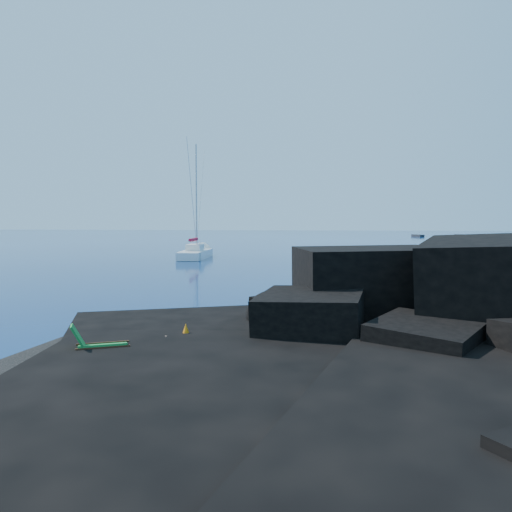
{
  "coord_description": "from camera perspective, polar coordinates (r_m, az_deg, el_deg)",
  "views": [
    {
      "loc": [
        8.38,
        -11.83,
        3.88
      ],
      "look_at": [
        4.66,
        14.84,
        2.0
      ],
      "focal_mm": 35.0,
      "sensor_mm": 36.0,
      "label": 1
    }
  ],
  "objects": [
    {
      "name": "distant_boat_b",
      "position": [
        137.65,
        22.41,
        2.08
      ],
      "size": [
        2.71,
        4.2,
        0.54
      ],
      "primitive_type": "cube",
      "rotation": [
        0.0,
        0.0,
        0.4
      ],
      "color": "#25252A",
      "rests_on": "ground"
    },
    {
      "name": "deck_chair",
      "position": [
        13.78,
        -17.11,
        -8.98
      ],
      "size": [
        1.52,
        1.15,
        0.96
      ],
      "primitive_type": null,
      "rotation": [
        0.0,
        0.0,
        0.44
      ],
      "color": "#1C7F32",
      "rests_on": "beach"
    },
    {
      "name": "ground",
      "position": [
        15.01,
        -26.94,
        -11.43
      ],
      "size": [
        400.0,
        400.0,
        0.0
      ],
      "primitive_type": "plane",
      "color": "#031133",
      "rests_on": "ground"
    },
    {
      "name": "beach",
      "position": [
        13.5,
        -9.35,
        -12.77
      ],
      "size": [
        9.08,
        6.86,
        0.7
      ],
      "primitive_type": "cube",
      "rotation": [
        0.0,
        0.0,
        -0.1
      ],
      "color": "black",
      "rests_on": "ground"
    },
    {
      "name": "surf_foam",
      "position": [
        17.6,
        -3.37,
        -8.75
      ],
      "size": [
        10.0,
        8.0,
        0.06
      ],
      "primitive_type": null,
      "color": "white",
      "rests_on": "ground"
    },
    {
      "name": "sunbather",
      "position": [
        14.55,
        -12.07,
        -9.44
      ],
      "size": [
        1.86,
        1.1,
        0.24
      ],
      "primitive_type": null,
      "rotation": [
        0.0,
        0.0,
        0.38
      ],
      "color": "tan",
      "rests_on": "towel"
    },
    {
      "name": "sailboat",
      "position": [
        52.95,
        -6.87,
        -0.23
      ],
      "size": [
        3.18,
        11.63,
        12.05
      ],
      "primitive_type": null,
      "rotation": [
        0.0,
        0.0,
        0.07
      ],
      "color": "silver",
      "rests_on": "ground"
    },
    {
      "name": "headland",
      "position": [
        16.01,
        24.88,
        -10.41
      ],
      "size": [
        24.0,
        24.0,
        3.6
      ],
      "primitive_type": null,
      "color": "black",
      "rests_on": "ground"
    },
    {
      "name": "marker_cone",
      "position": [
        14.86,
        -8.02,
        -8.68
      ],
      "size": [
        0.48,
        0.48,
        0.56
      ],
      "primitive_type": "cone",
      "rotation": [
        0.0,
        0.0,
        0.4
      ],
      "color": "orange",
      "rests_on": "beach"
    },
    {
      "name": "distant_boat_a",
      "position": [
        131.84,
        18.0,
        2.12
      ],
      "size": [
        2.68,
        4.18,
        0.53
      ],
      "primitive_type": "cube",
      "rotation": [
        0.0,
        0.0,
        0.39
      ],
      "color": "black",
      "rests_on": "ground"
    },
    {
      "name": "towel",
      "position": [
        14.58,
        -12.06,
        -10.0
      ],
      "size": [
        2.16,
        1.59,
        0.05
      ],
      "primitive_type": "cube",
      "rotation": [
        0.0,
        0.0,
        0.38
      ],
      "color": "silver",
      "rests_on": "beach"
    }
  ]
}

